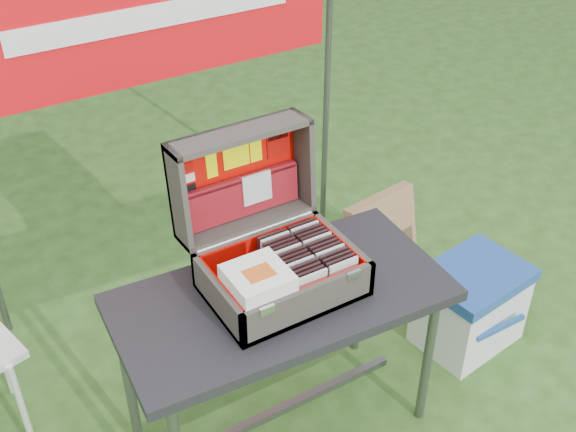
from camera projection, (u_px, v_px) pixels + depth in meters
ground at (296, 417)px, 2.85m from camera, size 80.00×80.00×0.00m
table at (282, 366)px, 2.61m from camera, size 1.16×0.63×0.70m
table_top at (281, 298)px, 2.42m from camera, size 1.16×0.63×0.04m
table_leg_fr at (428, 356)px, 2.68m from camera, size 0.04×0.04×0.66m
table_leg_bl at (129, 385)px, 2.56m from camera, size 0.04×0.04×0.66m
table_leg_br at (358, 289)px, 2.98m from camera, size 0.04×0.04×0.66m
table_brace at (282, 409)px, 2.74m from camera, size 0.97×0.03×0.03m
suitcase at (273, 223)px, 2.32m from camera, size 0.49×0.51×0.48m
suitcase_base_bottom at (283, 288)px, 2.41m from camera, size 0.49×0.35×0.02m
suitcase_base_wall_front at (310, 304)px, 2.26m from camera, size 0.49×0.02×0.13m
suitcase_base_wall_back at (258, 249)px, 2.50m from camera, size 0.49×0.02×0.13m
suitcase_base_wall_left at (218, 300)px, 2.28m from camera, size 0.02×0.35×0.13m
suitcase_base_wall_right at (342, 252)px, 2.48m from camera, size 0.02×0.35×0.13m
suitcase_liner_floor at (283, 285)px, 2.40m from camera, size 0.46×0.31×0.01m
suitcase_latch_left at (267, 310)px, 2.16m from camera, size 0.05×0.01×0.03m
suitcase_latch_right at (354, 275)px, 2.29m from camera, size 0.05×0.01×0.03m
suitcase_hinge at (256, 232)px, 2.46m from camera, size 0.44×0.02×0.02m
suitcase_lid_back at (235, 173)px, 2.47m from camera, size 0.49×0.05×0.35m
suitcase_lid_rim_far at (239, 134)px, 2.34m from camera, size 0.49×0.13×0.03m
suitcase_lid_rim_near at (247, 221)px, 2.51m from camera, size 0.49×0.13×0.03m
suitcase_lid_rim_left at (178, 199)px, 2.32m from camera, size 0.02×0.16×0.36m
suitcase_lid_rim_right at (303, 160)px, 2.52m from camera, size 0.02×0.16×0.36m
suitcase_lid_liner at (237, 174)px, 2.46m from camera, size 0.45×0.03×0.31m
suitcase_liner_wall_front at (308, 299)px, 2.27m from camera, size 0.46×0.01×0.11m
suitcase_liner_wall_back at (260, 248)px, 2.48m from camera, size 0.46×0.01×0.11m
suitcase_liner_wall_left at (221, 296)px, 2.28m from camera, size 0.01×0.31×0.11m
suitcase_liner_wall_right at (339, 251)px, 2.47m from camera, size 0.01×0.31×0.11m
suitcase_lid_pocket at (241, 197)px, 2.48m from camera, size 0.44×0.04×0.14m
suitcase_pocket_edge at (241, 180)px, 2.44m from camera, size 0.43×0.02×0.02m
suitcase_pocket_cd at (257, 188)px, 2.48m from camera, size 0.11×0.02×0.11m
lid_sticker_cc_a at (185, 156)px, 2.31m from camera, size 0.05×0.01×0.03m
lid_sticker_cc_b at (186, 167)px, 2.33m from camera, size 0.05×0.01×0.03m
lid_sticker_cc_c at (188, 178)px, 2.35m from camera, size 0.05×0.01×0.03m
lid_sticker_cc_d at (189, 189)px, 2.37m from camera, size 0.05×0.01×0.03m
lid_card_neon_tall at (211, 164)px, 2.38m from camera, size 0.04×0.01×0.10m
lid_card_neon_main at (236, 157)px, 2.42m from camera, size 0.10×0.01×0.07m
lid_card_neon_small at (256, 151)px, 2.45m from camera, size 0.04×0.01×0.07m
lid_sticker_band at (278, 145)px, 2.49m from camera, size 0.09×0.01×0.09m
lid_sticker_band_bar at (278, 137)px, 2.47m from camera, size 0.08×0.00×0.02m
cd_left_0 at (312, 289)px, 2.29m from camera, size 0.11×0.01×0.13m
cd_left_1 at (309, 286)px, 2.30m from camera, size 0.11×0.01×0.13m
cd_left_2 at (306, 282)px, 2.31m from camera, size 0.11×0.01×0.13m
cd_left_3 at (302, 279)px, 2.33m from camera, size 0.11×0.01×0.13m
cd_left_4 at (299, 276)px, 2.34m from camera, size 0.11×0.01×0.13m
cd_left_5 at (296, 273)px, 2.36m from camera, size 0.11×0.01×0.13m
cd_left_6 at (293, 269)px, 2.37m from camera, size 0.11×0.01×0.13m
cd_left_7 at (290, 266)px, 2.38m from camera, size 0.11×0.01×0.13m
cd_left_8 at (287, 263)px, 2.40m from camera, size 0.11×0.01×0.13m
cd_left_9 at (284, 260)px, 2.41m from camera, size 0.11×0.01×0.13m
cd_left_10 at (281, 257)px, 2.42m from camera, size 0.11×0.01×0.13m
cd_left_11 at (278, 254)px, 2.44m from camera, size 0.11×0.01×0.13m
cd_left_12 at (275, 251)px, 2.45m from camera, size 0.11×0.01×0.13m
cd_left_13 at (272, 248)px, 2.46m from camera, size 0.11×0.01×0.13m
cd_right_0 at (343, 277)px, 2.34m from camera, size 0.11×0.01×0.13m
cd_right_1 at (340, 273)px, 2.35m from camera, size 0.11×0.01×0.13m
cd_right_2 at (336, 270)px, 2.36m from camera, size 0.11×0.01×0.13m
cd_right_3 at (333, 267)px, 2.38m from camera, size 0.11×0.01×0.13m
cd_right_4 at (330, 264)px, 2.39m from camera, size 0.11×0.01×0.13m
cd_right_5 at (326, 261)px, 2.41m from camera, size 0.11×0.01×0.13m
cd_right_6 at (323, 258)px, 2.42m from camera, size 0.11×0.01×0.13m
cd_right_7 at (320, 255)px, 2.43m from camera, size 0.11×0.01×0.13m
cd_right_8 at (317, 252)px, 2.45m from camera, size 0.11×0.01×0.13m
cd_right_9 at (314, 249)px, 2.46m from camera, size 0.11×0.01×0.13m
cd_right_10 at (311, 246)px, 2.47m from camera, size 0.11×0.01×0.13m
cd_right_11 at (308, 243)px, 2.49m from camera, size 0.11×0.01×0.13m
cd_right_12 at (305, 240)px, 2.50m from camera, size 0.11×0.01×0.13m
cd_right_13 at (302, 237)px, 2.51m from camera, size 0.11×0.01×0.13m
songbook_0 at (258, 283)px, 2.24m from camera, size 0.19×0.19×0.00m
songbook_1 at (258, 282)px, 2.24m from camera, size 0.19×0.19×0.00m
songbook_2 at (258, 281)px, 2.23m from camera, size 0.19×0.19×0.00m
songbook_3 at (258, 280)px, 2.23m from camera, size 0.19×0.19×0.00m
songbook_4 at (258, 278)px, 2.23m from camera, size 0.19×0.19×0.00m
songbook_5 at (258, 277)px, 2.22m from camera, size 0.19×0.19×0.00m
songbook_6 at (258, 276)px, 2.22m from camera, size 0.19×0.19×0.00m
songbook_7 at (258, 275)px, 2.22m from camera, size 0.19×0.19×0.00m
songbook_8 at (258, 273)px, 2.22m from camera, size 0.19×0.19×0.00m
songbook_9 at (258, 272)px, 2.21m from camera, size 0.19×0.19×0.00m
songbook_graphic at (259, 273)px, 2.20m from camera, size 0.09×0.07×0.00m
cooler at (470, 306)px, 3.11m from camera, size 0.48×0.39×0.39m
cooler_body at (469, 310)px, 3.12m from camera, size 0.45×0.36×0.33m
cooler_lid at (476, 276)px, 3.01m from camera, size 0.48×0.39×0.05m
cooler_handle at (500, 327)px, 2.97m from camera, size 0.26×0.02×0.02m
chair_leg_fr at (24, 412)px, 2.58m from camera, size 0.02×0.02×0.47m
chair_leg_br at (0, 351)px, 2.83m from camera, size 0.02×0.02×0.47m
cardboard_box at (382, 236)px, 3.49m from camera, size 0.42×0.21×0.43m
banner_post_right at (327, 74)px, 3.50m from camera, size 0.03×0.03×1.70m
banner at (155, 15)px, 2.87m from camera, size 1.60×0.02×0.55m
banner_text at (156, 16)px, 2.86m from camera, size 1.20×0.00×0.10m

